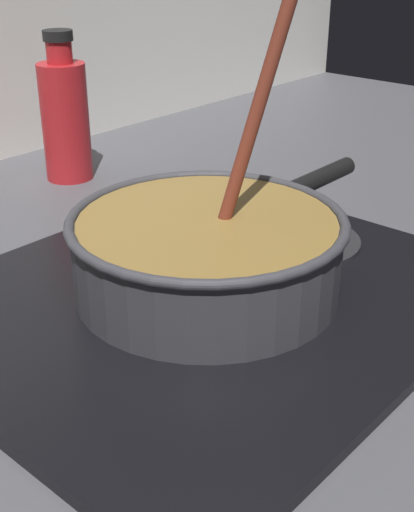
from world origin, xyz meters
The scene contains 6 objects.
ground centered at (0.00, 0.00, -0.02)m, with size 2.40×1.60×0.04m, color #4C4C51.
hob_plate centered at (0.07, 0.20, 0.01)m, with size 0.56×0.48×0.01m, color black.
burner_ring centered at (0.07, 0.20, 0.02)m, with size 0.19×0.19×0.01m, color #592D0C.
spare_burner centered at (0.23, 0.20, 0.01)m, with size 0.16×0.16×0.01m, color #262628.
cooking_pan centered at (0.07, 0.20, 0.06)m, with size 0.42×0.29×0.33m.
oil_bottle centered at (0.22, 0.62, 0.10)m, with size 0.07×0.07×0.22m.
Camera 1 is at (-0.41, -0.23, 0.37)m, focal length 48.51 mm.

